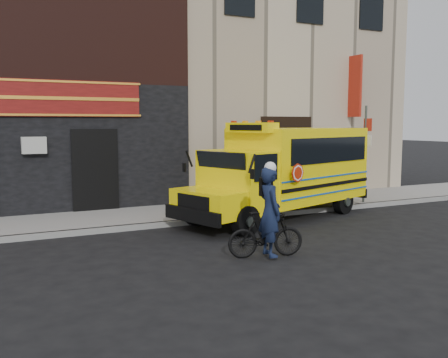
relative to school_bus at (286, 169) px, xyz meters
The scene contains 8 objects.
ground 3.44m from the school_bus, 130.05° to the right, with size 120.00×120.00×0.00m, color black.
curb 2.46m from the school_bus, behind, with size 40.00×0.20×0.15m, color gray.
sidewalk 3.00m from the school_bus, 138.86° to the left, with size 40.00×3.00×0.15m, color gray.
building 9.53m from the school_bus, 104.10° to the left, with size 20.00×10.70×12.00m.
school_bus is the anchor object (origin of this frame).
sign_pole 3.63m from the school_bus, ahead, with size 0.12×0.30×3.50m.
bicycle 4.88m from the school_bus, 128.19° to the right, with size 0.47×1.68×1.01m, color black.
cyclist 4.84m from the school_bus, 127.13° to the right, with size 0.70×0.46×1.93m, color #111933.
Camera 1 is at (-6.44, -10.51, 2.90)m, focal length 40.00 mm.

